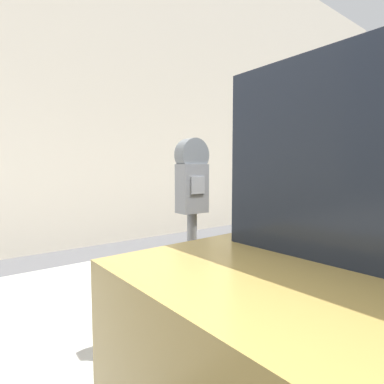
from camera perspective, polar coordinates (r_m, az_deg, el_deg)
sidewalk at (r=3.10m, az=-23.46°, el=-21.61°), size 24.00×2.80×0.13m
building_facade at (r=6.00m, az=-31.65°, el=23.19°), size 24.00×0.30×6.83m
parking_meter at (r=2.01m, az=0.01°, el=-2.50°), size 0.22×0.13×1.48m
fire_hydrant at (r=4.58m, az=31.43°, el=-7.84°), size 0.27×0.27×0.73m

